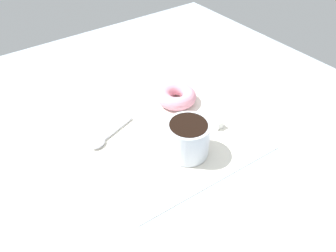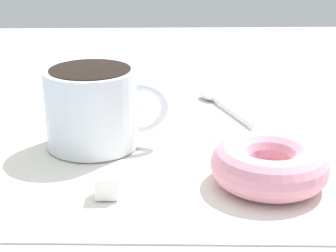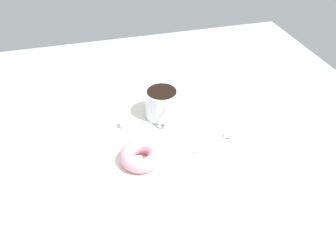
% 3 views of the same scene
% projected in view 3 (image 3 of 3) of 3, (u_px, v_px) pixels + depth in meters
% --- Properties ---
extents(ground_plane, '(1.20, 1.20, 0.02)m').
position_uv_depth(ground_plane, '(179.00, 135.00, 0.86)').
color(ground_plane, '#99A8B7').
extents(napkin, '(0.37, 0.37, 0.00)m').
position_uv_depth(napkin, '(168.00, 132.00, 0.85)').
color(napkin, white).
rests_on(napkin, ground_plane).
extents(coffee_cup, '(0.12, 0.09, 0.08)m').
position_uv_depth(coffee_cup, '(162.00, 103.00, 0.88)').
color(coffee_cup, silver).
rests_on(coffee_cup, napkin).
extents(donut, '(0.10, 0.10, 0.03)m').
position_uv_depth(donut, '(141.00, 156.00, 0.76)').
color(donut, pink).
rests_on(donut, napkin).
extents(spoon, '(0.06, 0.13, 0.01)m').
position_uv_depth(spoon, '(225.00, 137.00, 0.83)').
color(spoon, silver).
rests_on(spoon, napkin).
extents(sugar_cube, '(0.02, 0.02, 0.02)m').
position_uv_depth(sugar_cube, '(124.00, 124.00, 0.86)').
color(sugar_cube, white).
rests_on(sugar_cube, napkin).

